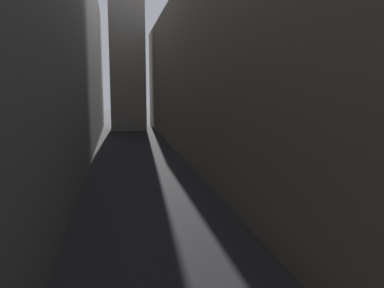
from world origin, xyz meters
The scene contains 3 objects.
ground_plane centered at (0.00, 48.00, 0.00)m, with size 264.00×264.00×0.00m, color #232326.
building_block_left centered at (-10.59, 50.00, 12.87)m, with size 10.17×108.00×25.75m, color slate.
building_block_right centered at (13.21, 50.00, 10.72)m, with size 15.42×108.00×21.44m, color #756B5B.
Camera 1 is at (-2.22, 9.57, 8.52)m, focal length 36.04 mm.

